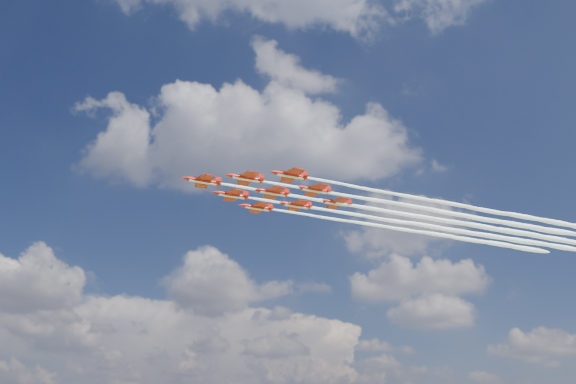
% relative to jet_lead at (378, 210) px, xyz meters
% --- Properties ---
extents(jet_lead, '(105.88, 57.95, 2.78)m').
position_rel_jet_lead_xyz_m(jet_lead, '(0.00, 0.00, 0.00)').
color(jet_lead, red).
extents(jet_row2_port, '(105.88, 57.95, 2.78)m').
position_rel_jet_lead_xyz_m(jet_row2_port, '(12.11, -0.92, 0.00)').
color(jet_row2_port, red).
extents(jet_row2_starb, '(105.88, 57.95, 2.78)m').
position_rel_jet_lead_xyz_m(jet_row2_starb, '(6.11, 10.50, 0.00)').
color(jet_row2_starb, red).
extents(jet_row3_port, '(105.88, 57.95, 2.78)m').
position_rel_jet_lead_xyz_m(jet_row3_port, '(24.22, -1.84, 0.00)').
color(jet_row3_port, red).
extents(jet_row3_centre, '(105.88, 57.95, 2.78)m').
position_rel_jet_lead_xyz_m(jet_row3_centre, '(18.22, 9.58, 0.00)').
color(jet_row3_centre, red).
extents(jet_row3_starb, '(105.88, 57.95, 2.78)m').
position_rel_jet_lead_xyz_m(jet_row3_starb, '(12.22, 21.00, 0.00)').
color(jet_row3_starb, red).
extents(jet_row4_port, '(105.88, 57.95, 2.78)m').
position_rel_jet_lead_xyz_m(jet_row4_port, '(30.33, 8.66, 0.00)').
color(jet_row4_port, red).
extents(jet_row4_starb, '(105.88, 57.95, 2.78)m').
position_rel_jet_lead_xyz_m(jet_row4_starb, '(24.33, 20.08, 0.00)').
color(jet_row4_starb, red).
extents(jet_tail, '(105.88, 57.95, 2.78)m').
position_rel_jet_lead_xyz_m(jet_tail, '(36.44, 19.16, 0.00)').
color(jet_tail, red).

